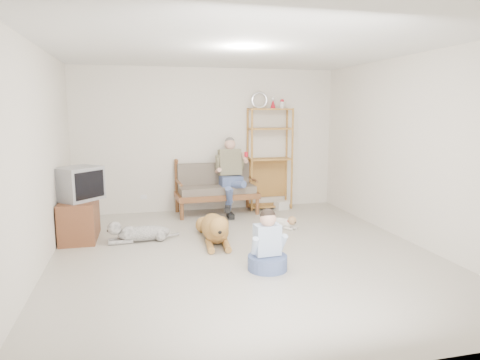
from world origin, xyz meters
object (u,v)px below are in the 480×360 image
object	(u,v)px
loveseat	(216,187)
tv_stand	(79,219)
golden_retriever	(215,228)
etagere	(270,158)

from	to	relation	value
loveseat	tv_stand	size ratio (longest dim) A/B	1.68
golden_retriever	tv_stand	bearing A→B (deg)	167.87
etagere	golden_retriever	xyz separation A→B (m)	(-1.43, -1.88, -0.81)
loveseat	etagere	xyz separation A→B (m)	(1.09, 0.13, 0.52)
etagere	loveseat	bearing A→B (deg)	-173.27
loveseat	etagere	size ratio (longest dim) A/B	0.67
tv_stand	golden_retriever	world-z (taller)	tv_stand
golden_retriever	loveseat	bearing A→B (deg)	83.41
golden_retriever	etagere	bearing A→B (deg)	57.11
tv_stand	golden_retriever	xyz separation A→B (m)	(1.96, -0.58, -0.11)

